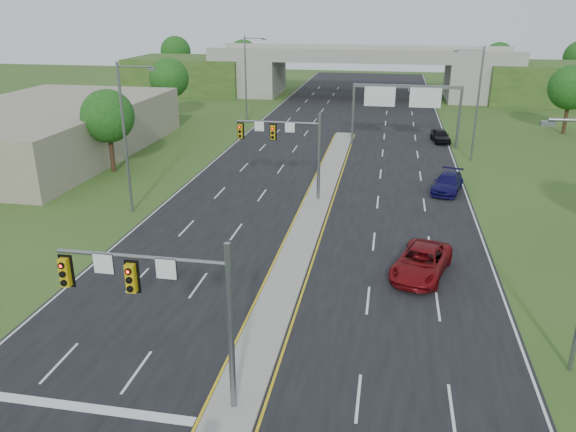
{
  "coord_description": "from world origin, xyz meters",
  "views": [
    {
      "loc": [
        5.24,
        -17.02,
        14.68
      ],
      "look_at": [
        -0.32,
        13.39,
        3.0
      ],
      "focal_mm": 35.0,
      "sensor_mm": 36.0,
      "label": 1
    }
  ],
  "objects_px": {
    "overpass": "(361,75)",
    "car_far_c": "(440,136)",
    "sign_gantry": "(405,98)",
    "signal_mast_near": "(169,297)",
    "car_far_a": "(421,262)",
    "car_far_b": "(448,183)",
    "signal_mast_far": "(290,142)"
  },
  "relations": [
    {
      "from": "overpass",
      "to": "car_far_c",
      "type": "relative_size",
      "value": 18.82
    },
    {
      "from": "sign_gantry",
      "to": "signal_mast_near",
      "type": "bearing_deg",
      "value": -101.25
    },
    {
      "from": "car_far_a",
      "to": "car_far_c",
      "type": "distance_m",
      "value": 34.89
    },
    {
      "from": "car_far_b",
      "to": "signal_mast_near",
      "type": "bearing_deg",
      "value": -99.16
    },
    {
      "from": "sign_gantry",
      "to": "car_far_c",
      "type": "distance_m",
      "value": 6.87
    },
    {
      "from": "signal_mast_near",
      "to": "signal_mast_far",
      "type": "xyz_separation_m",
      "value": [
        0.0,
        25.0,
        0.0
      ]
    },
    {
      "from": "car_far_b",
      "to": "signal_mast_far",
      "type": "bearing_deg",
      "value": -146.75
    },
    {
      "from": "car_far_b",
      "to": "overpass",
      "type": "bearing_deg",
      "value": 115.47
    },
    {
      "from": "overpass",
      "to": "car_far_c",
      "type": "xyz_separation_m",
      "value": [
        11.0,
        -32.2,
        -2.81
      ]
    },
    {
      "from": "signal_mast_far",
      "to": "car_far_a",
      "type": "xyz_separation_m",
      "value": [
        9.8,
        -11.84,
        -3.91
      ]
    },
    {
      "from": "signal_mast_near",
      "to": "car_far_a",
      "type": "bearing_deg",
      "value": 53.34
    },
    {
      "from": "sign_gantry",
      "to": "car_far_b",
      "type": "bearing_deg",
      "value": -76.94
    },
    {
      "from": "sign_gantry",
      "to": "car_far_c",
      "type": "xyz_separation_m",
      "value": [
        4.32,
        2.88,
        -4.5
      ]
    },
    {
      "from": "car_far_c",
      "to": "overpass",
      "type": "bearing_deg",
      "value": 100.27
    },
    {
      "from": "sign_gantry",
      "to": "car_far_a",
      "type": "height_order",
      "value": "sign_gantry"
    },
    {
      "from": "sign_gantry",
      "to": "overpass",
      "type": "xyz_separation_m",
      "value": [
        -6.68,
        35.08,
        -1.69
      ]
    },
    {
      "from": "overpass",
      "to": "car_far_a",
      "type": "bearing_deg",
      "value": -83.58
    },
    {
      "from": "car_far_a",
      "to": "signal_mast_near",
      "type": "bearing_deg",
      "value": -110.89
    },
    {
      "from": "signal_mast_far",
      "to": "sign_gantry",
      "type": "xyz_separation_m",
      "value": [
        8.95,
        19.99,
        0.51
      ]
    },
    {
      "from": "overpass",
      "to": "signal_mast_near",
      "type": "bearing_deg",
      "value": -91.62
    },
    {
      "from": "signal_mast_near",
      "to": "overpass",
      "type": "bearing_deg",
      "value": 88.38
    },
    {
      "from": "signal_mast_near",
      "to": "sign_gantry",
      "type": "xyz_separation_m",
      "value": [
        8.95,
        44.99,
        0.51
      ]
    },
    {
      "from": "signal_mast_far",
      "to": "overpass",
      "type": "bearing_deg",
      "value": 87.65
    },
    {
      "from": "signal_mast_near",
      "to": "car_far_b",
      "type": "xyz_separation_m",
      "value": [
        12.57,
        29.39,
        -3.97
      ]
    },
    {
      "from": "signal_mast_near",
      "to": "car_far_b",
      "type": "bearing_deg",
      "value": 66.85
    },
    {
      "from": "car_far_a",
      "to": "overpass",
      "type": "bearing_deg",
      "value": 112.2
    },
    {
      "from": "car_far_c",
      "to": "sign_gantry",
      "type": "bearing_deg",
      "value": -154.88
    },
    {
      "from": "signal_mast_far",
      "to": "sign_gantry",
      "type": "height_order",
      "value": "signal_mast_far"
    },
    {
      "from": "overpass",
      "to": "car_far_a",
      "type": "height_order",
      "value": "overpass"
    },
    {
      "from": "signal_mast_far",
      "to": "car_far_a",
      "type": "relative_size",
      "value": 1.22
    },
    {
      "from": "overpass",
      "to": "car_far_a",
      "type": "xyz_separation_m",
      "value": [
        7.53,
        -66.91,
        -2.74
      ]
    },
    {
      "from": "signal_mast_near",
      "to": "overpass",
      "type": "height_order",
      "value": "overpass"
    }
  ]
}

